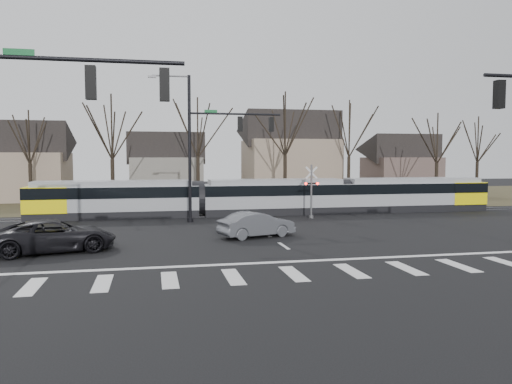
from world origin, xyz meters
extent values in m
plane|color=black|center=(0.00, 0.00, 0.00)|extent=(140.00, 140.00, 0.00)
cube|color=#38331E|center=(0.00, 32.00, 0.01)|extent=(140.00, 28.00, 0.01)
cube|color=silver|center=(-10.80, -4.00, 0.01)|extent=(0.60, 2.60, 0.01)
cube|color=silver|center=(-8.40, -4.00, 0.01)|extent=(0.60, 2.60, 0.01)
cube|color=silver|center=(-6.00, -4.00, 0.01)|extent=(0.60, 2.60, 0.01)
cube|color=silver|center=(-3.60, -4.00, 0.01)|extent=(0.60, 2.60, 0.01)
cube|color=silver|center=(-1.20, -4.00, 0.01)|extent=(0.60, 2.60, 0.01)
cube|color=silver|center=(1.20, -4.00, 0.01)|extent=(0.60, 2.60, 0.01)
cube|color=silver|center=(3.60, -4.00, 0.01)|extent=(0.60, 2.60, 0.01)
cube|color=silver|center=(6.00, -4.00, 0.01)|extent=(0.60, 2.60, 0.01)
cube|color=silver|center=(8.40, -4.00, 0.01)|extent=(0.60, 2.60, 0.01)
cube|color=silver|center=(0.00, -1.80, 0.01)|extent=(28.00, 0.35, 0.01)
cube|color=silver|center=(0.00, 2.00, 0.01)|extent=(0.18, 2.00, 0.01)
cube|color=silver|center=(0.00, 6.00, 0.01)|extent=(0.18, 2.00, 0.01)
cube|color=silver|center=(0.00, 10.00, 0.01)|extent=(0.18, 2.00, 0.01)
cube|color=silver|center=(0.00, 14.00, 0.01)|extent=(0.18, 2.00, 0.01)
cube|color=silver|center=(0.00, 18.00, 0.01)|extent=(0.18, 2.00, 0.01)
cube|color=silver|center=(0.00, 22.00, 0.01)|extent=(0.18, 2.00, 0.01)
cube|color=silver|center=(0.00, 26.00, 0.01)|extent=(0.18, 2.00, 0.01)
cube|color=silver|center=(0.00, 30.00, 0.01)|extent=(0.18, 2.00, 0.01)
cube|color=#59595E|center=(0.00, 15.10, 0.03)|extent=(90.00, 0.12, 0.06)
cube|color=#59595E|center=(0.00, 16.50, 0.03)|extent=(90.00, 0.12, 0.06)
cube|color=gray|center=(-9.39, 16.00, 1.40)|extent=(12.43, 2.68, 2.79)
cube|color=black|center=(-9.39, 16.00, 1.96)|extent=(12.45, 2.72, 0.81)
cube|color=#FFE907|center=(-14.07, 16.00, 1.48)|extent=(3.06, 2.74, 1.86)
cube|color=gray|center=(3.04, 16.00, 1.40)|extent=(11.48, 2.68, 2.79)
cube|color=black|center=(3.04, 16.00, 1.96)|extent=(11.50, 2.72, 0.81)
cube|color=gray|center=(15.00, 16.00, 1.40)|extent=(12.43, 2.68, 2.79)
cube|color=black|center=(15.00, 16.00, 1.96)|extent=(12.45, 2.72, 0.81)
cube|color=#FFE907|center=(19.68, 16.00, 1.48)|extent=(3.06, 2.74, 1.86)
imported|color=#53555B|center=(-0.77, 5.08, 0.73)|extent=(4.11, 5.30, 1.45)
imported|color=black|center=(-11.21, 2.71, 0.79)|extent=(5.38, 6.94, 1.57)
cylinder|color=black|center=(-8.75, -6.00, 7.60)|extent=(6.50, 0.14, 0.14)
cube|color=#0C5926|center=(-10.50, -6.00, 7.75)|extent=(0.90, 0.03, 0.22)
cube|color=black|center=(-8.43, -6.00, 6.90)|extent=(0.32, 0.32, 1.05)
sphere|color=#FF0C07|center=(-8.43, -6.00, 7.23)|extent=(0.22, 0.22, 0.22)
cube|color=black|center=(-6.15, -6.00, 6.90)|extent=(0.32, 0.32, 1.05)
sphere|color=#FF0C07|center=(-6.15, -6.00, 7.23)|extent=(0.22, 0.22, 0.22)
cube|color=black|center=(6.15, -6.00, 6.90)|extent=(0.32, 0.32, 1.05)
sphere|color=#FF0C07|center=(6.15, -6.00, 7.23)|extent=(0.22, 0.22, 0.22)
cylinder|color=black|center=(-4.00, 12.50, 5.10)|extent=(0.22, 0.22, 10.20)
cylinder|color=black|center=(-4.00, 12.50, 0.15)|extent=(0.44, 0.44, 0.30)
cylinder|color=black|center=(-0.75, 12.50, 7.60)|extent=(6.50, 0.14, 0.14)
cube|color=#0C5926|center=(-2.50, 12.50, 7.75)|extent=(0.90, 0.03, 0.22)
cube|color=black|center=(-0.42, 12.50, 6.90)|extent=(0.32, 0.32, 1.05)
sphere|color=#FF0C07|center=(-0.42, 12.50, 7.23)|extent=(0.22, 0.22, 0.22)
cube|color=black|center=(1.85, 12.50, 6.90)|extent=(0.32, 0.32, 1.05)
sphere|color=#FF0C07|center=(1.85, 12.50, 7.23)|extent=(0.22, 0.22, 0.22)
cube|color=#59595B|center=(-6.50, 12.50, 10.02)|extent=(0.55, 0.22, 0.14)
cylinder|color=#59595B|center=(5.00, 12.80, 2.00)|extent=(0.14, 0.14, 4.00)
cylinder|color=#59595B|center=(5.00, 12.80, 0.10)|extent=(0.36, 0.36, 0.20)
cube|color=silver|center=(5.00, 12.80, 3.40)|extent=(0.95, 0.04, 0.95)
cube|color=silver|center=(5.00, 12.80, 3.40)|extent=(0.95, 0.04, 0.95)
cube|color=black|center=(5.00, 12.80, 2.60)|extent=(1.00, 0.10, 0.12)
sphere|color=#FF0C07|center=(4.55, 12.72, 2.60)|extent=(0.18, 0.18, 0.18)
sphere|color=#FF0C07|center=(5.45, 12.72, 2.60)|extent=(0.18, 0.18, 0.18)
cube|color=gray|center=(-20.00, 34.00, 2.50)|extent=(9.00, 8.00, 5.00)
cube|color=slate|center=(-5.00, 36.00, 2.25)|extent=(8.00, 7.00, 4.50)
cube|color=gray|center=(9.00, 33.00, 3.25)|extent=(10.00, 8.00, 6.50)
cube|color=brown|center=(24.00, 35.00, 2.25)|extent=(8.00, 7.00, 4.50)
camera|label=1|loc=(-6.58, -22.55, 4.58)|focal=35.00mm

